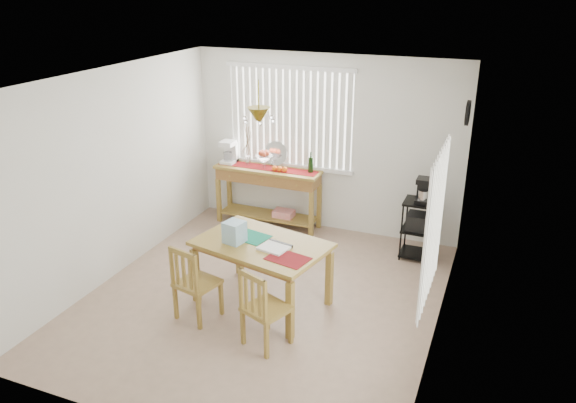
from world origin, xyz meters
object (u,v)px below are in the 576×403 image
at_px(dining_table, 262,250).
at_px(sideboard, 269,183).
at_px(cart_items, 424,190).
at_px(chair_right, 264,309).
at_px(chair_left, 195,283).
at_px(wire_cart, 421,224).

bearing_deg(dining_table, sideboard, 111.74).
distance_m(cart_items, chair_right, 2.88).
height_order(cart_items, dining_table, cart_items).
bearing_deg(chair_left, wire_cart, 49.66).
height_order(dining_table, chair_right, chair_right).
bearing_deg(dining_table, chair_right, -64.31).
bearing_deg(wire_cart, dining_table, -129.21).
bearing_deg(chair_right, sideboard, 112.80).
bearing_deg(cart_items, sideboard, 173.96).
bearing_deg(chair_right, chair_left, 169.09).
height_order(wire_cart, cart_items, cart_items).
relative_size(sideboard, cart_items, 4.81).
bearing_deg(cart_items, chair_right, -113.68).
height_order(sideboard, chair_right, sideboard).
distance_m(dining_table, chair_right, 0.87).
xyz_separation_m(sideboard, cart_items, (2.33, -0.25, 0.29)).
relative_size(sideboard, dining_table, 1.01).
relative_size(wire_cart, dining_table, 0.51).
relative_size(cart_items, chair_left, 0.37).
distance_m(wire_cart, dining_table, 2.38).
relative_size(cart_items, chair_right, 0.38).
height_order(sideboard, wire_cart, sideboard).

